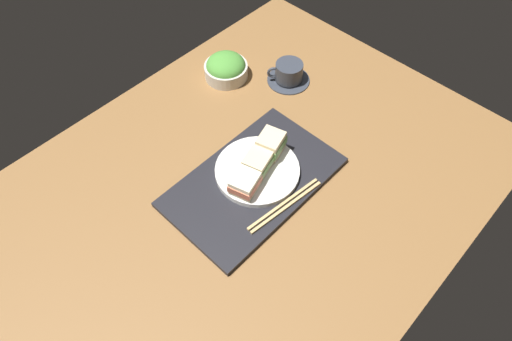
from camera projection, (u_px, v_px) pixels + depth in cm
name	position (u px, v px, depth cm)	size (l,w,h in cm)	color
ground_plane	(240.00, 194.00, 116.53)	(140.00, 100.00, 3.00)	brown
serving_tray	(253.00, 182.00, 116.04)	(44.54, 26.85, 1.56)	black
sandwich_plate	(258.00, 171.00, 116.13)	(21.73, 21.73, 1.52)	silver
sandwich_near	(245.00, 183.00, 110.11)	(8.48, 7.77, 4.69)	#EFE5C1
sandwich_middle	(258.00, 164.00, 113.54)	(8.57, 7.96, 4.90)	beige
sandwich_far	(271.00, 144.00, 116.69)	(8.42, 7.85, 5.81)	beige
salad_bowl	(226.00, 68.00, 137.94)	(13.26, 13.26, 7.47)	beige
chopsticks_pair	(285.00, 205.00, 110.53)	(22.50, 4.57, 0.70)	tan
coffee_cup	(289.00, 73.00, 137.09)	(13.04, 13.04, 6.34)	#333842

